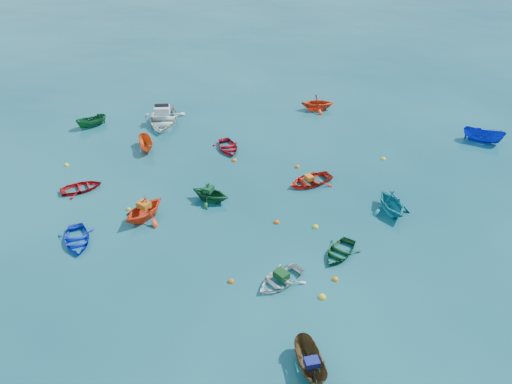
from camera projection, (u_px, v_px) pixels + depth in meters
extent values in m
plane|color=#0A404F|center=(275.00, 245.00, 28.03)|extent=(160.00, 160.00, 0.00)
imported|color=#112EDB|center=(78.00, 242.00, 28.26)|extent=(2.48, 3.17, 0.60)
imported|color=silver|center=(280.00, 282.00, 25.54)|extent=(3.40, 3.10, 0.58)
imported|color=brown|center=(310.00, 370.00, 21.07)|extent=(1.04, 2.76, 1.07)
imported|color=#F13D16|center=(145.00, 218.00, 30.19)|extent=(3.90, 3.89, 1.56)
imported|color=#10471D|center=(339.00, 254.00, 27.38)|extent=(3.18, 3.16, 0.54)
imported|color=teal|center=(390.00, 212.00, 30.78)|extent=(2.50, 2.89, 1.49)
imported|color=#AC0E12|center=(82.00, 190.00, 32.88)|extent=(3.04, 2.48, 0.55)
imported|color=#EC5616|center=(147.00, 149.00, 37.63)|extent=(1.28, 2.67, 1.00)
imported|color=#125028|center=(211.00, 200.00, 31.81)|extent=(3.31, 3.24, 1.33)
imported|color=red|center=(310.00, 183.00, 33.56)|extent=(3.62, 3.01, 0.65)
imported|color=#0F27C2|center=(482.00, 142.00, 38.66)|extent=(3.08, 2.77, 1.17)
imported|color=#A50D1A|center=(228.00, 149.00, 37.58)|extent=(2.29, 3.00, 0.58)
imported|color=red|center=(317.00, 110.00, 43.76)|extent=(3.29, 2.98, 1.50)
imported|color=#135527|center=(93.00, 126.00, 40.91)|extent=(2.67, 1.86, 0.97)
imported|color=silver|center=(164.00, 123.00, 41.46)|extent=(4.15, 5.32, 1.61)
cube|color=#0F3F19|center=(281.00, 275.00, 25.34)|extent=(0.83, 0.89, 0.35)
cube|color=navy|center=(312.00, 362.00, 20.58)|extent=(0.60, 0.46, 0.29)
cube|color=#CD6115|center=(144.00, 205.00, 29.70)|extent=(0.93, 0.93, 0.36)
cube|color=#10411F|center=(209.00, 189.00, 31.40)|extent=(0.79, 0.83, 0.32)
cube|color=orange|center=(309.00, 178.00, 33.27)|extent=(0.59, 0.69, 0.28)
sphere|color=#CE5C0B|center=(231.00, 282.00, 25.56)|extent=(0.33, 0.33, 0.33)
sphere|color=yellow|center=(322.00, 297.00, 24.63)|extent=(0.38, 0.38, 0.38)
sphere|color=orange|center=(335.00, 280.00, 25.69)|extent=(0.34, 0.34, 0.34)
sphere|color=gold|center=(129.00, 210.00, 30.96)|extent=(0.29, 0.29, 0.29)
sphere|color=#E8580C|center=(277.00, 223.00, 29.82)|extent=(0.35, 0.35, 0.35)
sphere|color=yellow|center=(315.00, 227.00, 29.44)|extent=(0.36, 0.36, 0.36)
sphere|color=orange|center=(297.00, 167.00, 35.33)|extent=(0.36, 0.36, 0.36)
sphere|color=yellow|center=(67.00, 165.00, 35.56)|extent=(0.33, 0.33, 0.33)
sphere|color=#FC610D|center=(234.00, 161.00, 36.11)|extent=(0.37, 0.37, 0.37)
sphere|color=yellow|center=(383.00, 159.00, 36.28)|extent=(0.36, 0.36, 0.36)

